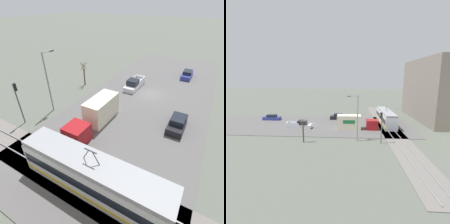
% 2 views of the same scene
% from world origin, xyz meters
% --- Properties ---
extents(ground_plane, '(320.00, 320.00, 0.00)m').
position_xyz_m(ground_plane, '(0.00, 0.00, 0.00)').
color(ground_plane, '#565B51').
extents(road_surface, '(18.93, 49.35, 0.08)m').
position_xyz_m(road_surface, '(0.00, 0.00, 0.04)').
color(road_surface, '#565454').
rests_on(road_surface, ground).
extents(rail_bed, '(55.88, 4.40, 0.22)m').
position_xyz_m(rail_bed, '(0.00, 19.47, 0.05)').
color(rail_bed, slate).
rests_on(rail_bed, ground).
extents(light_rail_tram, '(13.17, 2.75, 4.49)m').
position_xyz_m(light_rail_tram, '(-1.70, 19.47, 1.71)').
color(light_rail_tram, silver).
rests_on(light_rail_tram, ground).
extents(box_truck, '(2.43, 9.00, 3.12)m').
position_xyz_m(box_truck, '(3.31, 11.56, 1.52)').
color(box_truck, maroon).
rests_on(box_truck, ground).
extents(pickup_truck, '(1.94, 5.72, 1.78)m').
position_xyz_m(pickup_truck, '(3.49, -1.01, 0.75)').
color(pickup_truck, silver).
rests_on(pickup_truck, ground).
extents(sedan_car_0, '(1.83, 4.60, 1.47)m').
position_xyz_m(sedan_car_0, '(-4.00, -10.94, 0.69)').
color(sedan_car_0, navy).
rests_on(sedan_car_0, ground).
extents(sedan_car_1, '(1.89, 4.53, 1.60)m').
position_xyz_m(sedan_car_1, '(-5.97, 7.27, 0.74)').
color(sedan_car_1, black).
rests_on(sedan_car_1, ground).
extents(traffic_light_pole, '(0.28, 0.47, 5.54)m').
position_xyz_m(traffic_light_pole, '(11.79, 15.97, 3.57)').
color(traffic_light_pole, '#47474C').
rests_on(traffic_light_pole, ground).
extents(street_tree, '(1.04, 0.86, 4.37)m').
position_xyz_m(street_tree, '(12.25, 2.28, 1.99)').
color(street_tree, brown).
rests_on(street_tree, ground).
extents(street_lamp_near_crossing, '(0.36, 1.95, 8.38)m').
position_xyz_m(street_lamp_near_crossing, '(10.78, 11.69, 4.82)').
color(street_lamp_near_crossing, gray).
rests_on(street_lamp_near_crossing, ground).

